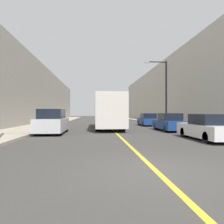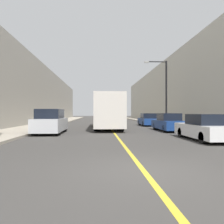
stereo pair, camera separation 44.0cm
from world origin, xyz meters
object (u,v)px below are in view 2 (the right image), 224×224
Objects in this scene: car_right_near at (204,128)px; parked_suv_left at (51,122)px; street_lamp_right at (164,88)px; bus at (107,111)px; car_right_far at (148,120)px; car_right_mid at (168,123)px.

parked_suv_left is at bearing 154.67° from car_right_near.
parked_suv_left is 13.47m from street_lamp_right.
car_right_near is at bearing -25.33° from parked_suv_left.
bus is 2.55× the size of car_right_far.
car_right_near reaches higher than car_right_far.
parked_suv_left is 13.33m from car_right_far.
car_right_far is at bearing 38.32° from bus.
street_lamp_right is at bearing 32.42° from parked_suv_left.
car_right_near is at bearing -89.51° from car_right_far.
street_lamp_right is at bearing 16.20° from bus.
parked_suv_left is (-4.55, -5.11, -0.88)m from bus.
parked_suv_left reaches higher than car_right_far.
street_lamp_right is (1.27, 5.23, 3.60)m from car_right_mid.
car_right_far is (-0.05, 7.41, -0.02)m from car_right_mid.
street_lamp_right is (1.32, -2.18, 3.61)m from car_right_far.
car_right_far is 0.59× the size of street_lamp_right.
car_right_far is 4.42m from street_lamp_right.
bus is at bearing -163.80° from street_lamp_right.
car_right_far is at bearing 90.39° from car_right_mid.
bus is 2.25× the size of car_right_mid.
car_right_far is at bearing 90.49° from car_right_near.
street_lamp_right reaches higher than car_right_near.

